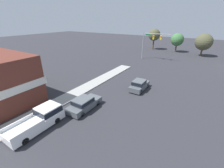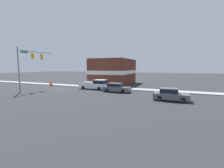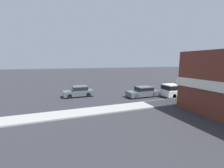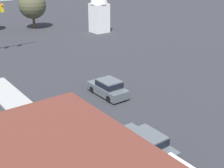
# 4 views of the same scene
# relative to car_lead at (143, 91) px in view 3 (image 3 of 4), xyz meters

# --- Properties ---
(ground_plane) EXTENTS (200.00, 200.00, 0.00)m
(ground_plane) POSITION_rel_car_lead_xyz_m (1.73, -10.97, -0.80)
(ground_plane) COLOR #2D2D33
(sidewalk_curb) EXTENTS (2.40, 60.00, 0.14)m
(sidewalk_curb) POSITION_rel_car_lead_xyz_m (-3.97, -10.97, -0.73)
(sidewalk_curb) COLOR #9E9E99
(sidewalk_curb) RESTS_ON ground
(near_signal_assembly) EXTENTS (7.37, 0.49, 7.66)m
(near_signal_assembly) POSITION_rel_car_lead_xyz_m (4.65, -14.87, 4.74)
(near_signal_assembly) COLOR gray
(near_signal_assembly) RESTS_ON ground
(car_lead) EXTENTS (1.94, 4.66, 1.54)m
(car_lead) POSITION_rel_car_lead_xyz_m (0.00, 0.00, 0.00)
(car_lead) COLOR black
(car_lead) RESTS_ON ground
(car_oncoming) EXTENTS (1.81, 4.32, 1.59)m
(car_oncoming) POSITION_rel_car_lead_xyz_m (3.55, 8.88, 0.02)
(car_oncoming) COLOR black
(car_oncoming) RESTS_ON ground
(pickup_truck_parked) EXTENTS (2.03, 5.63, 1.89)m
(pickup_truck_parked) POSITION_rel_car_lead_xyz_m (-1.56, -4.82, 0.13)
(pickup_truck_parked) COLOR black
(pickup_truck_parked) RESTS_ON ground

